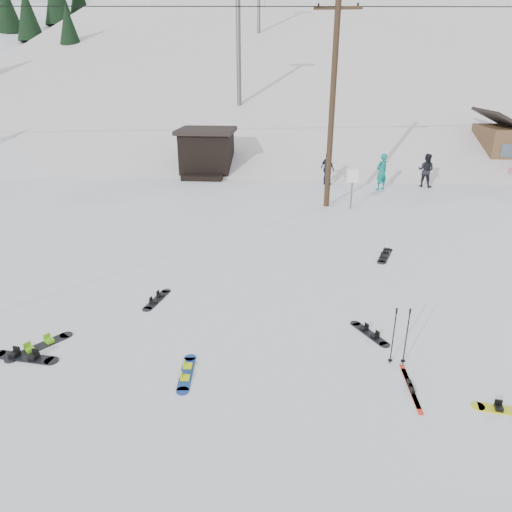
{
  "coord_description": "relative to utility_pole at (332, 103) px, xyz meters",
  "views": [
    {
      "loc": [
        0.36,
        -7.37,
        5.99
      ],
      "look_at": [
        -0.56,
        3.89,
        1.4
      ],
      "focal_mm": 32.0,
      "sensor_mm": 36.0,
      "label": 1
    }
  ],
  "objects": [
    {
      "name": "ground",
      "position": [
        -2.0,
        -14.0,
        -4.68
      ],
      "size": [
        200.0,
        200.0,
        0.0
      ],
      "primitive_type": "plane",
      "color": "white",
      "rests_on": "ground"
    },
    {
      "name": "ski_slope",
      "position": [
        -2.0,
        41.0,
        -16.68
      ],
      "size": [
        60.0,
        85.24,
        65.97
      ],
      "primitive_type": "cube",
      "rotation": [
        0.31,
        0.0,
        0.0
      ],
      "color": "silver",
      "rests_on": "ground"
    },
    {
      "name": "ridge_left",
      "position": [
        -38.0,
        34.0,
        -15.68
      ],
      "size": [
        47.54,
        95.03,
        58.38
      ],
      "primitive_type": "cube",
      "rotation": [
        0.23,
        0.07,
        0.14
      ],
      "color": "white",
      "rests_on": "ground"
    },
    {
      "name": "treeline_crest",
      "position": [
        -2.0,
        72.0,
        -4.68
      ],
      "size": [
        50.0,
        6.0,
        10.0
      ],
      "primitive_type": null,
      "color": "black",
      "rests_on": "ski_slope"
    },
    {
      "name": "utility_pole",
      "position": [
        0.0,
        0.0,
        0.0
      ],
      "size": [
        2.0,
        0.26,
        9.0
      ],
      "color": "#3A2819",
      "rests_on": "ground"
    },
    {
      "name": "trail_sign",
      "position": [
        1.1,
        -0.42,
        -3.41
      ],
      "size": [
        0.5,
        0.09,
        1.85
      ],
      "color": "#595B60",
      "rests_on": "ground"
    },
    {
      "name": "lift_hut",
      "position": [
        -7.0,
        6.94,
        -3.32
      ],
      "size": [
        3.4,
        4.1,
        2.75
      ],
      "color": "black",
      "rests_on": "ground"
    },
    {
      "name": "lift_tower_near",
      "position": [
        -6.0,
        16.0,
        3.18
      ],
      "size": [
        2.2,
        0.36,
        8.0
      ],
      "color": "#595B60",
      "rests_on": "ski_slope"
    },
    {
      "name": "hero_snowboard",
      "position": [
        -3.77,
        -13.46,
        -4.66
      ],
      "size": [
        0.36,
        1.4,
        0.1
      ],
      "rotation": [
        0.0,
        0.0,
        1.65
      ],
      "color": "#173B96",
      "rests_on": "ground"
    },
    {
      "name": "hero_skis",
      "position": [
        0.88,
        -13.56,
        -4.66
      ],
      "size": [
        0.13,
        1.57,
        0.08
      ],
      "rotation": [
        0.0,
        0.0,
        0.02
      ],
      "color": "red",
      "rests_on": "ground"
    },
    {
      "name": "ski_poles",
      "position": [
        0.77,
        -12.7,
        -3.98
      ],
      "size": [
        0.38,
        0.1,
        1.37
      ],
      "color": "black",
      "rests_on": "ground"
    },
    {
      "name": "board_scatter_a",
      "position": [
        -7.54,
        -13.18,
        -4.65
      ],
      "size": [
        1.65,
        0.46,
        0.12
      ],
      "rotation": [
        0.0,
        0.0,
        -0.12
      ],
      "color": "black",
      "rests_on": "ground"
    },
    {
      "name": "board_scatter_b",
      "position": [
        -5.35,
        -10.2,
        -4.66
      ],
      "size": [
        0.49,
        1.38,
        0.1
      ],
      "rotation": [
        0.0,
        0.0,
        1.37
      ],
      "color": "black",
      "rests_on": "ground"
    },
    {
      "name": "board_scatter_c",
      "position": [
        -7.42,
        -12.74,
        -4.65
      ],
      "size": [
        1.06,
        1.36,
        0.11
      ],
      "rotation": [
        0.0,
        0.0,
        0.95
      ],
      "color": "black",
      "rests_on": "ground"
    },
    {
      "name": "board_scatter_d",
      "position": [
        0.35,
        -11.53,
        -4.66
      ],
      "size": [
        0.83,
        1.19,
        0.09
      ],
      "rotation": [
        0.0,
        0.0,
        -1.02
      ],
      "color": "black",
      "rests_on": "ground"
    },
    {
      "name": "board_scatter_e",
      "position": [
        2.6,
        -14.11,
        -4.66
      ],
      "size": [
        1.36,
        0.44,
        0.1
      ],
      "rotation": [
        0.0,
        0.0,
        -0.16
      ],
      "color": "yellow",
      "rests_on": "ground"
    },
    {
      "name": "board_scatter_f",
      "position": [
        1.65,
        -6.31,
        -4.65
      ],
      "size": [
        0.76,
        1.54,
        0.11
      ],
      "rotation": [
        0.0,
        0.0,
        1.22
      ],
      "color": "black",
      "rests_on": "ground"
    },
    {
      "name": "skier_teal",
      "position": [
        3.12,
        3.51,
        -3.71
      ],
      "size": [
        0.85,
        0.79,
        1.94
      ],
      "primitive_type": "imported",
      "rotation": [
        0.0,
        0.0,
        3.75
      ],
      "color": "#0B6F63",
      "rests_on": "ground"
    },
    {
      "name": "skier_dark",
      "position": [
        5.68,
        4.4,
        -3.77
      ],
      "size": [
        1.12,
        1.05,
        1.83
      ],
      "primitive_type": "imported",
      "rotation": [
        0.0,
        0.0,
        2.6
      ],
      "color": "black",
      "rests_on": "ground"
    },
    {
      "name": "skier_navy",
      "position": [
        0.29,
        4.38,
        -3.76
      ],
      "size": [
        0.99,
        1.13,
        1.83
      ],
      "primitive_type": "imported",
      "rotation": [
        0.0,
        0.0,
        2.19
      ],
      "color": "#17203A",
      "rests_on": "ground"
    }
  ]
}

